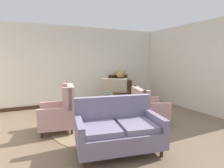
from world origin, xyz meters
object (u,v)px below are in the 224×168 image
Objects in this scene: coffee_table at (108,108)px; porcelain_vase at (108,99)px; side_table at (121,100)px; settee at (118,130)px; gramophone at (122,74)px; armchair_near_window at (147,108)px; armchair_near_sideboard at (61,112)px; sideboard at (120,90)px; armchair_back_corner at (115,97)px.

coffee_table is 2.53× the size of porcelain_vase.
porcelain_vase is at bearing -137.67° from side_table.
gramophone reaches higher than settee.
gramophone is (0.61, 2.54, 0.74)m from armchair_near_window.
coffee_table is at bearing -135.79° from side_table.
gramophone is at bearing 136.23° from armchair_near_sideboard.
armchair_back_corner is at bearing -124.79° from sideboard.
porcelain_vase is 0.22× the size of settee.
armchair_back_corner reaches higher than armchair_near_window.
coffee_table is 1.05m from armchair_near_window.
gramophone reaches higher than porcelain_vase.
armchair_near_sideboard reaches higher than settee.
porcelain_vase is 0.33× the size of armchair_near_sideboard.
side_table is (-0.14, 1.25, -0.01)m from armchair_near_window.
armchair_back_corner is 1.07× the size of armchair_near_sideboard.
coffee_table is 1.48× the size of gramophone.
settee is (-0.47, -1.51, -0.01)m from coffee_table.
armchair_back_corner is (0.76, 1.09, 0.03)m from coffee_table.
coffee_table is 2.62m from sideboard.
armchair_near_sideboard reaches higher than armchair_back_corner.
armchair_near_sideboard is 3.58m from gramophone.
armchair_back_corner is at bearing 55.37° from coffee_table.
armchair_near_sideboard is 1.08× the size of armchair_near_window.
side_table is at bearing 71.01° from settee.
sideboard is (1.49, 2.15, 0.08)m from coffee_table.
sideboard reaches higher than settee.
armchair_near_sideboard is 1.02× the size of sideboard.
armchair_near_sideboard reaches higher than porcelain_vase.
settee is at bearing -119.03° from side_table.
armchair_near_window reaches higher than coffee_table.
sideboard reaches higher than coffee_table.
armchair_near_window is at bearing -27.29° from coffee_table.
armchair_near_window reaches higher than porcelain_vase.
armchair_near_sideboard is (-1.27, -0.04, 0.05)m from coffee_table.
sideboard is at bearing 118.95° from gramophone.
sideboard is 1.72× the size of gramophone.
armchair_near_window is at bearing 129.14° from armchair_back_corner.
gramophone is at bearing -96.61° from armchair_back_corner.
settee is at bearing -106.88° from porcelain_vase.
armchair_near_sideboard is at bearing -141.62° from sideboard.
porcelain_vase is 0.59× the size of gramophone.
side_table is at bearing 120.96° from armchair_near_sideboard.
sideboard is (1.49, 2.10, -0.16)m from porcelain_vase.
coffee_table is 1.38× the size of side_table.
settee is 2.68× the size of gramophone.
porcelain_vase is at bearing -125.34° from sideboard.
armchair_near_window is 0.95× the size of sideboard.
settee is 1.65× the size of armchair_near_window.
gramophone reaches higher than armchair_near_sideboard.
coffee_table is 2.67m from gramophone.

